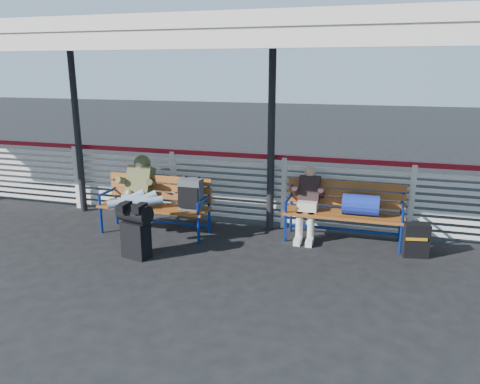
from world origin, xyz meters
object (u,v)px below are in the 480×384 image
(bench_left, at_px, (168,198))
(suitcase_side, at_px, (416,240))
(traveler_man, at_px, (136,196))
(bench_right, at_px, (351,206))
(companion_person, at_px, (308,202))
(luggage_stack, at_px, (135,229))

(bench_left, distance_m, suitcase_side, 3.79)
(bench_left, relative_size, traveler_man, 1.10)
(bench_right, xyz_separation_m, traveler_man, (-3.20, -0.80, 0.11))
(bench_right, height_order, traveler_man, traveler_man)
(traveler_man, relative_size, companion_person, 1.43)
(bench_right, bearing_deg, luggage_stack, -152.53)
(luggage_stack, height_order, bench_left, bench_left)
(bench_left, relative_size, suitcase_side, 3.69)
(bench_left, distance_m, bench_right, 2.87)
(bench_right, xyz_separation_m, suitcase_side, (0.94, -0.31, -0.34))
(traveler_man, bearing_deg, suitcase_side, 6.73)
(bench_right, xyz_separation_m, companion_person, (-0.66, -0.01, 0.01))
(bench_left, relative_size, bench_right, 1.00)
(companion_person, bearing_deg, suitcase_side, -10.54)
(bench_left, height_order, companion_person, companion_person)
(bench_left, xyz_separation_m, suitcase_side, (3.77, 0.15, -0.36))
(luggage_stack, distance_m, suitcase_side, 3.98)
(bench_right, bearing_deg, suitcase_side, -18.35)
(bench_left, bearing_deg, luggage_stack, -91.75)
(bench_right, relative_size, suitcase_side, 3.69)
(luggage_stack, bearing_deg, suitcase_side, 30.15)
(bench_right, distance_m, suitcase_side, 1.05)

